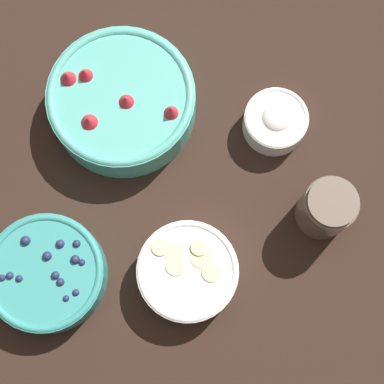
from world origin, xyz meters
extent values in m
plane|color=black|center=(0.00, 0.00, 0.00)|extent=(4.00, 4.00, 0.00)
cylinder|color=#56B7A8|center=(-0.12, 0.12, 0.03)|extent=(0.24, 0.24, 0.07)
torus|color=#56B7A8|center=(-0.12, 0.12, 0.07)|extent=(0.24, 0.24, 0.02)
cylinder|color=red|center=(-0.12, 0.12, 0.05)|extent=(0.20, 0.20, 0.02)
cone|color=red|center=(-0.20, 0.11, 0.08)|extent=(0.04, 0.04, 0.02)
cone|color=red|center=(-0.03, 0.13, 0.08)|extent=(0.03, 0.03, 0.03)
cone|color=red|center=(-0.18, 0.13, 0.08)|extent=(0.04, 0.04, 0.03)
cone|color=red|center=(-0.10, 0.12, 0.08)|extent=(0.04, 0.04, 0.02)
cone|color=red|center=(-0.14, 0.06, 0.08)|extent=(0.04, 0.04, 0.02)
cylinder|color=teal|center=(-0.09, -0.18, 0.03)|extent=(0.19, 0.19, 0.05)
torus|color=teal|center=(-0.09, -0.18, 0.05)|extent=(0.19, 0.19, 0.01)
cylinder|color=#23284C|center=(-0.09, -0.18, 0.04)|extent=(0.15, 0.15, 0.02)
sphere|color=#23284C|center=(-0.05, -0.14, 0.05)|extent=(0.01, 0.01, 0.01)
sphere|color=#23284C|center=(-0.14, -0.15, 0.05)|extent=(0.02, 0.02, 0.02)
sphere|color=#23284C|center=(-0.06, -0.18, 0.05)|extent=(0.01, 0.01, 0.01)
sphere|color=#23284C|center=(-0.12, -0.21, 0.05)|extent=(0.01, 0.01, 0.01)
sphere|color=#23284C|center=(-0.10, -0.16, 0.05)|extent=(0.01, 0.01, 0.01)
sphere|color=#23284C|center=(-0.07, -0.12, 0.05)|extent=(0.01, 0.01, 0.01)
sphere|color=#23284C|center=(-0.15, -0.22, 0.05)|extent=(0.01, 0.01, 0.01)
sphere|color=#23284C|center=(-0.07, -0.18, 0.05)|extent=(0.01, 0.01, 0.01)
sphere|color=#23284C|center=(-0.06, -0.14, 0.05)|extent=(0.01, 0.01, 0.01)
sphere|color=#23284C|center=(-0.04, -0.20, 0.05)|extent=(0.01, 0.01, 0.01)
sphere|color=#23284C|center=(-0.03, -0.19, 0.05)|extent=(0.01, 0.01, 0.01)
sphere|color=#23284C|center=(-0.14, -0.21, 0.05)|extent=(0.01, 0.01, 0.01)
sphere|color=#23284C|center=(-0.09, -0.13, 0.05)|extent=(0.01, 0.01, 0.01)
cylinder|color=white|center=(0.11, -0.08, 0.03)|extent=(0.16, 0.16, 0.05)
torus|color=white|center=(0.11, -0.08, 0.05)|extent=(0.16, 0.16, 0.01)
cylinder|color=beige|center=(0.11, -0.08, 0.04)|extent=(0.13, 0.13, 0.02)
cylinder|color=beige|center=(0.08, -0.07, 0.05)|extent=(0.03, 0.03, 0.00)
cylinder|color=beige|center=(0.09, -0.08, 0.05)|extent=(0.03, 0.03, 0.00)
cylinder|color=beige|center=(0.05, -0.07, 0.05)|extent=(0.03, 0.03, 0.01)
cylinder|color=beige|center=(0.14, -0.07, 0.05)|extent=(0.03, 0.03, 0.01)
cylinder|color=beige|center=(0.11, -0.04, 0.06)|extent=(0.03, 0.03, 0.01)
cylinder|color=beige|center=(0.12, -0.05, 0.05)|extent=(0.03, 0.03, 0.00)
cylinder|color=white|center=(0.13, 0.21, 0.02)|extent=(0.11, 0.11, 0.05)
torus|color=white|center=(0.13, 0.21, 0.04)|extent=(0.11, 0.11, 0.01)
cylinder|color=white|center=(0.13, 0.21, 0.04)|extent=(0.09, 0.09, 0.01)
ellipsoid|color=white|center=(0.13, 0.21, 0.04)|extent=(0.05, 0.05, 0.02)
cylinder|color=brown|center=(0.26, 0.10, 0.05)|extent=(0.08, 0.08, 0.09)
cylinder|color=#512D1E|center=(0.26, 0.10, 0.04)|extent=(0.07, 0.07, 0.07)
cylinder|color=brown|center=(0.26, 0.10, 0.10)|extent=(0.08, 0.08, 0.01)
camera|label=1|loc=(0.16, -0.17, 1.04)|focal=60.00mm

